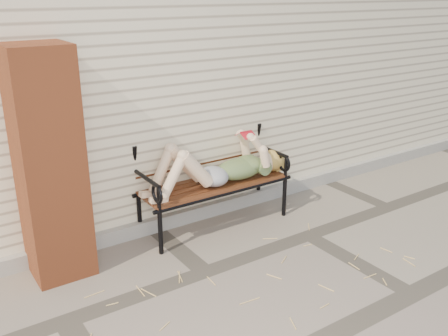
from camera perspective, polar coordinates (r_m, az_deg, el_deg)
ground at (r=5.24m, az=9.62°, el=-7.61°), size 80.00×80.00×0.00m
house_wall at (r=7.17m, az=-6.62°, el=12.62°), size 8.00×4.00×3.00m
foundation_strip at (r=5.87m, az=3.20°, el=-3.40°), size 8.00×0.10×0.15m
brick_pillar at (r=4.41m, az=-19.32°, el=0.25°), size 0.50×0.50×2.00m
garden_bench at (r=5.23m, az=-1.72°, el=0.16°), size 1.73×0.69×1.12m
reading_woman at (r=5.12m, az=-0.76°, el=0.15°), size 1.64×0.37×0.52m
straw_scatter at (r=4.26m, az=5.48°, el=-14.34°), size 2.75×1.78×0.01m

